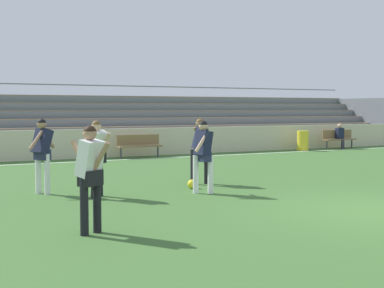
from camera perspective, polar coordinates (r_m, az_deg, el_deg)
ground_plane at (r=11.10m, az=18.74°, el=-6.56°), size 160.00×160.00×0.00m
field_line_sideline at (r=21.23m, az=-5.62°, el=-1.55°), size 44.00×0.12×0.01m
sideline_wall at (r=22.40m, az=-6.88°, el=0.15°), size 48.00×0.16×1.13m
bleacher_stand at (r=26.56m, az=-3.40°, el=2.42°), size 26.17×4.57×3.10m
bench_near_wall_gap at (r=27.39m, az=14.85°, el=0.66°), size 1.80×0.40×0.90m
bench_centre_sideline at (r=21.80m, az=-5.49°, el=0.02°), size 1.80×0.40×0.90m
trash_bin at (r=25.84m, az=11.34°, el=0.34°), size 0.52×0.52×0.91m
spectator_seated at (r=27.29m, az=15.02°, el=0.98°), size 0.36×0.42×1.21m
player_dark_deep_cover at (r=12.56m, az=1.15°, el=-0.66°), size 0.63×0.45×1.66m
player_dark_on_ball at (r=14.12m, az=0.81°, el=-0.12°), size 0.48×0.53×1.68m
player_white_challenging at (r=12.17m, az=-9.79°, el=-0.78°), size 0.47×0.68×1.68m
player_white_pressing_high at (r=8.63m, az=-10.43°, el=-2.61°), size 0.49×0.66×1.68m
player_dark_wide_left at (r=12.91m, az=-15.18°, el=-0.52°), size 0.70×0.51×1.70m
soccer_ball at (r=13.39m, az=-0.01°, el=-4.15°), size 0.22×0.22×0.22m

